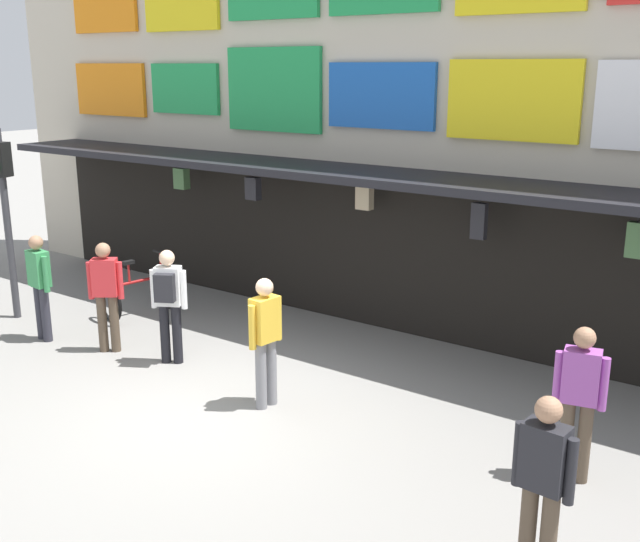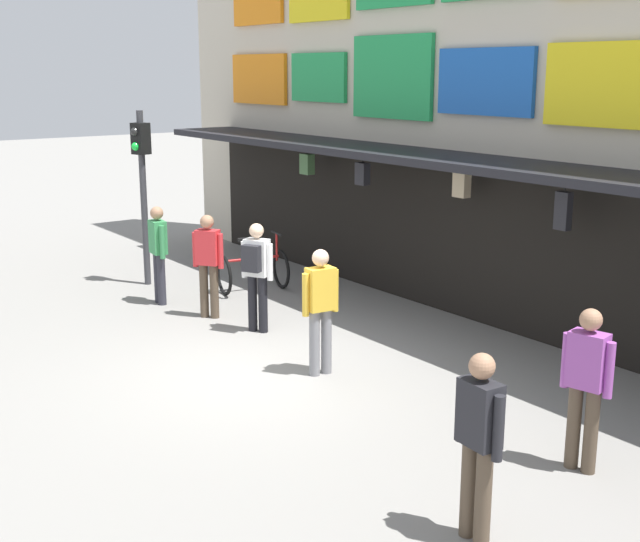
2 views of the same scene
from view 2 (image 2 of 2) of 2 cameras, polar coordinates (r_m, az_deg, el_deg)
name	(u,v)px [view 2 (image 2 of 2)]	position (r m, az deg, el deg)	size (l,w,h in m)	color
ground_plane	(265,373)	(11.12, -3.79, -6.96)	(80.00, 80.00, 0.00)	gray
shopfront	(513,66)	(13.42, 13.09, 13.53)	(18.00, 2.60, 8.00)	beige
traffic_light_near	(142,170)	(15.51, -12.10, 6.79)	(0.34, 0.35, 3.20)	#38383D
bicycle_parked	(253,270)	(15.00, -4.59, 0.05)	(0.91, 1.27, 1.05)	black
pedestrian_in_green	(320,305)	(10.76, 0.03, -2.33)	(0.26, 0.53, 1.68)	gray
pedestrian_in_yellow	(208,260)	(13.38, -7.67, 0.74)	(0.44, 0.39, 1.68)	brown
pedestrian_in_white	(256,269)	(12.55, -4.38, 0.12)	(0.48, 0.46, 1.68)	black
pedestrian_in_purple	(479,437)	(7.14, 10.81, -11.11)	(0.53, 0.25, 1.68)	brown
pedestrian_in_blue	(586,381)	(8.61, 17.76, -7.17)	(0.52, 0.29, 1.68)	brown
pedestrian_in_black	(158,249)	(14.33, -11.01, 1.47)	(0.53, 0.26, 1.68)	#2D2D38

